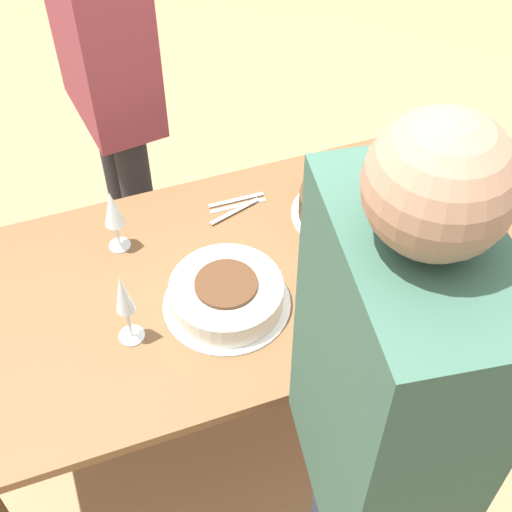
% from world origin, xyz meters
% --- Properties ---
extents(ground_plane, '(12.00, 12.00, 0.00)m').
position_xyz_m(ground_plane, '(0.00, 0.00, 0.00)').
color(ground_plane, '#A87F56').
extents(dining_table, '(1.75, 0.80, 0.75)m').
position_xyz_m(dining_table, '(0.00, 0.00, 0.64)').
color(dining_table, brown).
rests_on(dining_table, ground_plane).
extents(cake_center_white, '(0.33, 0.33, 0.09)m').
position_xyz_m(cake_center_white, '(0.11, 0.09, 0.78)').
color(cake_center_white, white).
rests_on(cake_center_white, dining_table).
extents(cake_front_chocolate, '(0.31, 0.31, 0.09)m').
position_xyz_m(cake_front_chocolate, '(-0.31, -0.11, 0.79)').
color(cake_front_chocolate, white).
rests_on(cake_front_chocolate, dining_table).
extents(wine_glass_near, '(0.06, 0.06, 0.20)m').
position_xyz_m(wine_glass_near, '(0.33, -0.21, 0.88)').
color(wine_glass_near, silver).
rests_on(wine_glass_near, dining_table).
extents(wine_glass_far, '(0.07, 0.07, 0.23)m').
position_xyz_m(wine_glass_far, '(0.37, 0.11, 0.90)').
color(wine_glass_far, silver).
rests_on(wine_glass_far, dining_table).
extents(dessert_plate_left, '(0.17, 0.17, 0.01)m').
position_xyz_m(dessert_plate_left, '(-0.61, 0.20, 0.75)').
color(dessert_plate_left, white).
rests_on(dessert_plate_left, dining_table).
extents(fork_pile, '(0.19, 0.09, 0.01)m').
position_xyz_m(fork_pile, '(-0.03, -0.25, 0.75)').
color(fork_pile, silver).
rests_on(fork_pile, dining_table).
extents(person_cutting, '(0.27, 0.42, 1.62)m').
position_xyz_m(person_cutting, '(0.21, -0.77, 0.98)').
color(person_cutting, '#232328').
rests_on(person_cutting, ground_plane).
extents(person_watching, '(0.27, 0.43, 1.72)m').
position_xyz_m(person_watching, '(0.01, 0.67, 1.04)').
color(person_watching, '#2D334C').
rests_on(person_watching, ground_plane).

